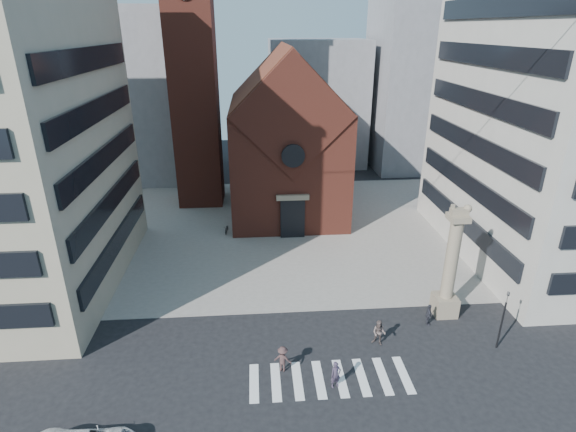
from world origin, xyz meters
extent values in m
plane|color=black|center=(0.00, 0.00, 0.00)|extent=(120.00, 120.00, 0.00)
cube|color=gray|center=(0.00, 19.00, 0.03)|extent=(46.00, 30.00, 0.05)
cube|color=maroon|center=(0.00, 25.00, 6.00)|extent=(12.00, 16.00, 12.00)
cube|color=#5D2B1D|center=(0.00, 25.40, 12.00)|extent=(12.00, 15.40, 12.00)
cube|color=maroon|center=(0.00, 17.05, 12.00)|extent=(11.76, 0.50, 11.76)
cylinder|color=black|center=(0.00, 16.60, 8.50)|extent=(2.20, 0.30, 2.20)
cube|color=black|center=(0.00, 16.85, 2.00)|extent=(2.40, 0.30, 4.00)
cube|color=gray|center=(0.00, 16.80, 4.30)|extent=(3.20, 0.40, 0.50)
cube|color=maroon|center=(-10.00, 28.00, 15.00)|extent=(5.00, 5.00, 30.00)
cube|color=gray|center=(-20.00, 40.00, 11.00)|extent=(16.00, 14.00, 22.00)
cube|color=gray|center=(6.00, 45.00, 9.00)|extent=(14.00, 12.00, 18.00)
cube|color=gray|center=(22.00, 42.00, 12.00)|extent=(16.00, 14.00, 24.00)
cube|color=gray|center=(10.00, 3.00, 0.75)|extent=(1.60, 1.60, 1.50)
cylinder|color=gray|center=(10.00, 3.00, 4.50)|extent=(0.90, 0.90, 6.00)
cube|color=gray|center=(10.00, 3.00, 7.70)|extent=(1.30, 1.30, 0.40)
cube|color=gray|center=(10.00, 3.00, 8.10)|extent=(1.20, 0.50, 0.55)
sphere|color=gray|center=(10.55, 3.00, 8.35)|extent=(0.56, 0.56, 0.56)
cube|color=gray|center=(9.50, 3.00, 8.50)|extent=(0.25, 0.15, 0.35)
cylinder|color=black|center=(12.00, -1.00, 1.75)|extent=(0.12, 0.12, 3.50)
imported|color=black|center=(12.00, -1.00, 3.90)|extent=(0.13, 0.16, 0.80)
imported|color=#372D3F|center=(0.77, -3.63, 0.86)|extent=(0.72, 0.58, 1.73)
imported|color=#5C4D49|center=(4.29, -0.06, 0.91)|extent=(1.11, 1.05, 1.82)
imported|color=#2A2A32|center=(8.35, 1.80, 0.81)|extent=(0.58, 1.01, 1.63)
imported|color=#412C2B|center=(-2.22, -2.04, 0.86)|extent=(1.26, 0.98, 1.72)
imported|color=black|center=(-6.65, 18.39, 0.46)|extent=(0.66, 1.61, 0.83)
imported|color=black|center=(-4.98, 18.39, 0.51)|extent=(0.54, 1.55, 0.92)
imported|color=black|center=(-3.31, 18.39, 0.46)|extent=(0.66, 1.61, 0.83)
imported|color=black|center=(-1.63, 18.39, 0.51)|extent=(0.54, 1.55, 0.92)
imported|color=black|center=(0.04, 18.39, 0.46)|extent=(0.66, 1.61, 0.83)
imported|color=black|center=(1.71, 18.39, 0.51)|extent=(0.54, 1.55, 0.92)
imported|color=black|center=(3.38, 18.39, 0.46)|extent=(0.66, 1.61, 0.83)
camera|label=1|loc=(-3.57, -23.83, 19.53)|focal=28.00mm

